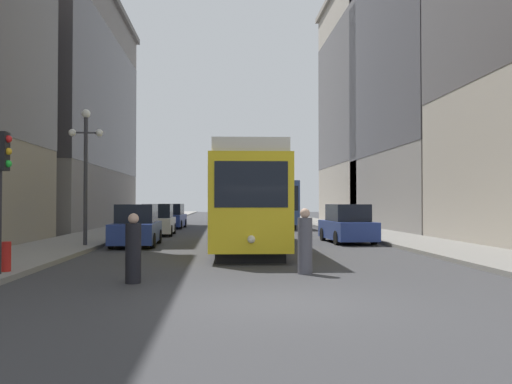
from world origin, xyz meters
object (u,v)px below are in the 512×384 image
parked_car_left_near (137,227)px  pedestrian_crossing_near (305,243)px  parked_car_left_far (171,217)px  pedestrian_crossing_far (133,251)px  lamp_post_left_near (86,156)px  fire_hydrant (6,257)px  parked_car_right_far (347,225)px  parked_car_left_mid (158,221)px  transit_bus (271,202)px  streetcar (246,198)px  traffic_light_near_left (0,165)px

parked_car_left_near → pedestrian_crossing_near: (5.94, -9.60, -0.03)m
parked_car_left_far → pedestrian_crossing_far: (1.65, -26.98, -0.08)m
pedestrian_crossing_far → lamp_post_left_near: 10.74m
pedestrian_crossing_near → fire_hydrant: pedestrian_crossing_near is taller
parked_car_right_far → pedestrian_crossing_far: parked_car_right_far is taller
parked_car_left_near → parked_car_left_mid: same height
parked_car_left_mid → parked_car_right_far: bearing=-34.8°
parked_car_left_near → fire_hydrant: parked_car_left_near is taller
transit_bus → pedestrian_crossing_near: transit_bus is taller
parked_car_left_mid → fire_hydrant: 17.47m
transit_bus → fire_hydrant: size_ratio=15.81×
parked_car_left_mid → parked_car_left_far: size_ratio=0.94×
streetcar → parked_car_left_mid: 9.89m
parked_car_right_far → lamp_post_left_near: 12.19m
parked_car_left_far → fire_hydrant: 25.85m
transit_bus → traffic_light_near_left: traffic_light_near_left is taller
transit_bus → pedestrian_crossing_far: bearing=-103.4°
transit_bus → parked_car_left_mid: (-7.65, -10.76, -1.10)m
parked_car_left_mid → parked_car_right_far: same height
parked_car_right_far → parked_car_left_far: (-9.66, 14.87, 0.00)m
parked_car_left_mid → fire_hydrant: size_ratio=5.71×
lamp_post_left_near → pedestrian_crossing_near: bearing=-46.7°
parked_car_left_far → pedestrian_crossing_near: (5.93, -25.64, -0.03)m
transit_bus → lamp_post_left_near: bearing=-117.7°
pedestrian_crossing_near → fire_hydrant: 7.68m
pedestrian_crossing_far → fire_hydrant: pedestrian_crossing_far is taller
transit_bus → parked_car_left_mid: size_ratio=2.77×
transit_bus → parked_car_right_far: size_ratio=2.66×
pedestrian_crossing_far → traffic_light_near_left: bearing=-127.7°
parked_car_left_far → traffic_light_near_left: traffic_light_near_left is taller
traffic_light_near_left → fire_hydrant: bearing=95.9°
traffic_light_near_left → fire_hydrant: (-0.05, 0.49, -2.29)m
parked_car_right_far → streetcar: bearing=21.1°
traffic_light_near_left → fire_hydrant: traffic_light_near_left is taller
transit_bus → streetcar: bearing=-100.3°
transit_bus → parked_car_left_near: (-7.65, -18.39, -1.10)m
pedestrian_crossing_near → streetcar: bearing=93.0°
pedestrian_crossing_near → traffic_light_near_left: (-7.62, -0.64, 2.01)m
traffic_light_near_left → lamp_post_left_near: lamp_post_left_near is taller
parked_car_left_near → pedestrian_crossing_far: 11.07m
traffic_light_near_left → lamp_post_left_near: bearing=91.4°
traffic_light_near_left → pedestrian_crossing_near: bearing=4.8°
streetcar → parked_car_right_far: 5.49m
transit_bus → pedestrian_crossing_near: bearing=-95.3°
parked_car_left_mid → pedestrian_crossing_far: parked_car_left_mid is taller
fire_hydrant → lamp_post_left_near: bearing=91.1°
pedestrian_crossing_near → pedestrian_crossing_far: 4.49m
parked_car_left_mid → streetcar: bearing=-62.0°
parked_car_left_mid → traffic_light_near_left: size_ratio=1.23×
parked_car_left_near → traffic_light_near_left: traffic_light_near_left is taller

